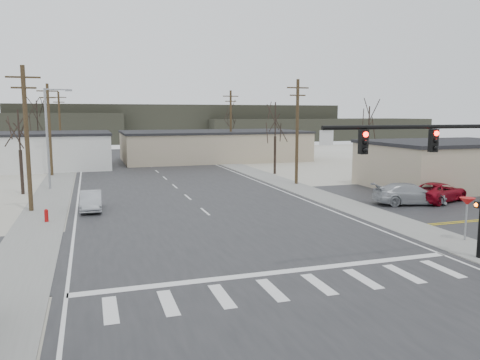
{
  "coord_description": "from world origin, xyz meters",
  "views": [
    {
      "loc": [
        -7.44,
        -22.97,
        6.74
      ],
      "look_at": [
        1.55,
        4.93,
        2.6
      ],
      "focal_mm": 35.0,
      "sensor_mm": 36.0,
      "label": 1
    }
  ],
  "objects_px": {
    "sedan_crossing": "(91,201)",
    "car_parked_silver": "(410,194)",
    "car_parked_red": "(438,192)",
    "car_parked_dark_a": "(412,180)",
    "car_far_a": "(156,152)",
    "car_far_b": "(90,151)",
    "traffic_signal_mast": "(452,161)",
    "fire_hydrant": "(46,215)"
  },
  "relations": [
    {
      "from": "sedan_crossing",
      "to": "car_parked_silver",
      "type": "height_order",
      "value": "car_parked_silver"
    },
    {
      "from": "car_parked_red",
      "to": "car_parked_dark_a",
      "type": "relative_size",
      "value": 1.28
    },
    {
      "from": "car_far_a",
      "to": "car_parked_red",
      "type": "height_order",
      "value": "car_far_a"
    },
    {
      "from": "car_far_a",
      "to": "car_far_b",
      "type": "xyz_separation_m",
      "value": [
        -9.81,
        7.5,
        -0.11
      ]
    },
    {
      "from": "car_far_b",
      "to": "car_parked_silver",
      "type": "xyz_separation_m",
      "value": [
        22.69,
        -51.74,
        0.05
      ]
    },
    {
      "from": "traffic_signal_mast",
      "to": "sedan_crossing",
      "type": "distance_m",
      "value": 23.38
    },
    {
      "from": "car_far_a",
      "to": "car_parked_silver",
      "type": "relative_size",
      "value": 1.07
    },
    {
      "from": "traffic_signal_mast",
      "to": "car_far_b",
      "type": "bearing_deg",
      "value": 103.5
    },
    {
      "from": "fire_hydrant",
      "to": "car_parked_red",
      "type": "height_order",
      "value": "car_parked_red"
    },
    {
      "from": "car_parked_dark_a",
      "to": "car_far_a",
      "type": "bearing_deg",
      "value": 33.19
    },
    {
      "from": "car_parked_red",
      "to": "car_parked_silver",
      "type": "xyz_separation_m",
      "value": [
        -2.8,
        -0.25,
        0.04
      ]
    },
    {
      "from": "traffic_signal_mast",
      "to": "fire_hydrant",
      "type": "relative_size",
      "value": 10.29
    },
    {
      "from": "fire_hydrant",
      "to": "car_parked_silver",
      "type": "height_order",
      "value": "car_parked_silver"
    },
    {
      "from": "car_far_b",
      "to": "car_parked_red",
      "type": "height_order",
      "value": "car_parked_red"
    },
    {
      "from": "car_far_a",
      "to": "car_far_b",
      "type": "relative_size",
      "value": 1.36
    },
    {
      "from": "sedan_crossing",
      "to": "car_far_b",
      "type": "xyz_separation_m",
      "value": [
        0.05,
        46.74,
        0.06
      ]
    },
    {
      "from": "car_far_a",
      "to": "car_far_b",
      "type": "distance_m",
      "value": 12.35
    },
    {
      "from": "traffic_signal_mast",
      "to": "fire_hydrant",
      "type": "height_order",
      "value": "traffic_signal_mast"
    },
    {
      "from": "traffic_signal_mast",
      "to": "car_parked_silver",
      "type": "bearing_deg",
      "value": 58.83
    },
    {
      "from": "fire_hydrant",
      "to": "car_far_a",
      "type": "relative_size",
      "value": 0.15
    },
    {
      "from": "traffic_signal_mast",
      "to": "car_parked_dark_a",
      "type": "relative_size",
      "value": 2.13
    },
    {
      "from": "traffic_signal_mast",
      "to": "car_parked_red",
      "type": "height_order",
      "value": "traffic_signal_mast"
    },
    {
      "from": "car_parked_red",
      "to": "car_parked_silver",
      "type": "distance_m",
      "value": 2.81
    },
    {
      "from": "traffic_signal_mast",
      "to": "car_parked_dark_a",
      "type": "height_order",
      "value": "traffic_signal_mast"
    },
    {
      "from": "car_far_b",
      "to": "car_parked_silver",
      "type": "relative_size",
      "value": 0.79
    },
    {
      "from": "fire_hydrant",
      "to": "car_far_a",
      "type": "height_order",
      "value": "car_far_a"
    },
    {
      "from": "car_far_b",
      "to": "car_parked_silver",
      "type": "bearing_deg",
      "value": -55.15
    },
    {
      "from": "car_far_a",
      "to": "traffic_signal_mast",
      "type": "bearing_deg",
      "value": 118.31
    },
    {
      "from": "sedan_crossing",
      "to": "car_parked_red",
      "type": "relative_size",
      "value": 0.76
    },
    {
      "from": "traffic_signal_mast",
      "to": "car_parked_dark_a",
      "type": "xyz_separation_m",
      "value": [
        12.95,
        19.01,
        -3.92
      ]
    },
    {
      "from": "traffic_signal_mast",
      "to": "car_parked_red",
      "type": "bearing_deg",
      "value": 50.7
    },
    {
      "from": "car_parked_dark_a",
      "to": "car_parked_silver",
      "type": "bearing_deg",
      "value": 147.68
    },
    {
      "from": "car_parked_dark_a",
      "to": "sedan_crossing",
      "type": "bearing_deg",
      "value": 100.64
    },
    {
      "from": "sedan_crossing",
      "to": "car_parked_dark_a",
      "type": "distance_m",
      "value": 28.4
    },
    {
      "from": "car_far_a",
      "to": "car_parked_dark_a",
      "type": "relative_size",
      "value": 1.38
    },
    {
      "from": "sedan_crossing",
      "to": "traffic_signal_mast",
      "type": "bearing_deg",
      "value": -46.84
    },
    {
      "from": "fire_hydrant",
      "to": "car_parked_dark_a",
      "type": "bearing_deg",
      "value": 8.81
    },
    {
      "from": "car_parked_red",
      "to": "traffic_signal_mast",
      "type": "bearing_deg",
      "value": 120.66
    },
    {
      "from": "car_far_b",
      "to": "car_parked_silver",
      "type": "distance_m",
      "value": 56.5
    },
    {
      "from": "fire_hydrant",
      "to": "sedan_crossing",
      "type": "bearing_deg",
      "value": 47.53
    },
    {
      "from": "car_parked_red",
      "to": "car_parked_dark_a",
      "type": "xyz_separation_m",
      "value": [
        2.8,
        6.61,
        -0.03
      ]
    },
    {
      "from": "car_far_a",
      "to": "sedan_crossing",
      "type": "bearing_deg",
      "value": 98.61
    }
  ]
}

